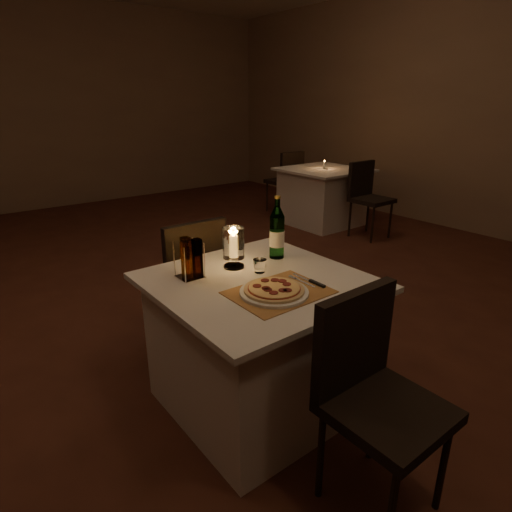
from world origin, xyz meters
TOP-DOWN VIEW (x-y plane):
  - floor at (0.00, 0.00)m, footprint 8.00×10.00m
  - wall_back at (0.00, 5.01)m, footprint 8.00×0.02m
  - main_table at (-0.16, -0.61)m, footprint 1.00×1.00m
  - chair_near at (-0.16, -1.33)m, footprint 0.42×0.42m
  - chair_far at (-0.16, 0.10)m, footprint 0.42×0.42m
  - placemat at (-0.18, -0.79)m, footprint 0.45×0.34m
  - plate at (-0.21, -0.79)m, footprint 0.32×0.32m
  - pizza at (-0.21, -0.79)m, footprint 0.28×0.28m
  - fork at (-0.02, -0.76)m, footprint 0.02×0.18m
  - knife at (0.02, -0.82)m, footprint 0.02×0.22m
  - tumbler at (-0.10, -0.54)m, footprint 0.07×0.07m
  - water_bottle at (0.12, -0.42)m, footprint 0.09×0.09m
  - hurricane_candle at (-0.16, -0.40)m, footprint 0.11×0.11m
  - cruet_caddy at (-0.42, -0.39)m, footprint 0.12×0.12m
  - neighbor_table_right at (2.81, 1.76)m, footprint 1.00×1.00m
  - neighbor_chair_ra at (2.81, 1.05)m, footprint 0.42×0.42m
  - neighbor_chair_rb at (2.81, 2.48)m, footprint 0.42×0.42m
  - neighbor_candle_right at (2.81, 1.76)m, footprint 0.03×0.03m

SIDE VIEW (x-z plane):
  - floor at x=0.00m, z-range -0.02..0.00m
  - main_table at x=-0.16m, z-range 0.00..0.74m
  - neighbor_table_right at x=2.81m, z-range 0.00..0.74m
  - chair_near at x=-0.16m, z-range 0.10..1.00m
  - chair_far at x=-0.16m, z-range 0.10..1.00m
  - neighbor_chair_ra at x=2.81m, z-range 0.10..1.00m
  - neighbor_chair_rb at x=2.81m, z-range 0.10..1.00m
  - placemat at x=-0.18m, z-range 0.74..0.74m
  - fork at x=-0.02m, z-range 0.74..0.75m
  - knife at x=0.02m, z-range 0.74..0.76m
  - plate at x=-0.21m, z-range 0.74..0.76m
  - pizza at x=-0.21m, z-range 0.76..0.78m
  - tumbler at x=-0.10m, z-range 0.74..0.81m
  - neighbor_candle_right at x=2.81m, z-range 0.73..0.84m
  - cruet_caddy at x=-0.42m, z-range 0.73..0.94m
  - hurricane_candle at x=-0.16m, z-range 0.76..0.98m
  - water_bottle at x=0.12m, z-range 0.71..1.06m
  - wall_back at x=0.00m, z-range 0.00..3.00m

